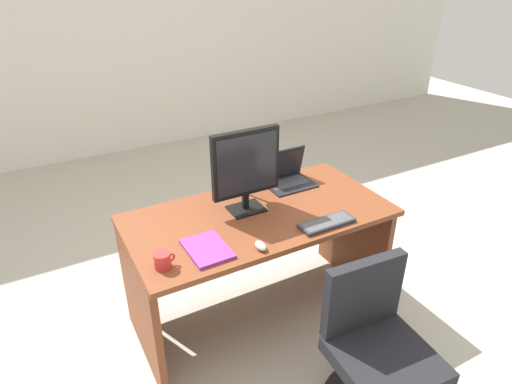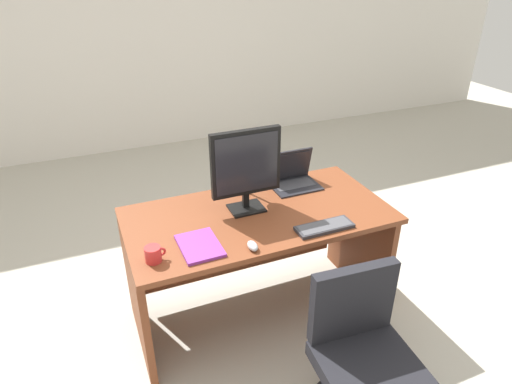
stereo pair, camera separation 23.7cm
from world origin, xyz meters
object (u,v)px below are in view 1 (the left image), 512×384
object	(u,v)px
mouse	(261,246)
office_chair	(376,359)
laptop	(286,172)
desk	(255,242)
keyboard	(327,223)
desk_lamp	(240,150)
book	(207,249)
coffee_mug	(163,260)
monitor	(246,166)

from	to	relation	value
mouse	office_chair	distance (m)	0.80
laptop	desk	bearing A→B (deg)	-147.91
keyboard	desk_lamp	distance (m)	0.68
book	coffee_mug	size ratio (longest dim) A/B	2.63
monitor	book	distance (m)	0.53
laptop	coffee_mug	distance (m)	1.11
mouse	coffee_mug	distance (m)	0.49
desk	laptop	bearing A→B (deg)	32.09
keyboard	desk_lamp	bearing A→B (deg)	113.81
monitor	office_chair	xyz separation A→B (m)	(0.23, -0.94, -0.72)
monitor	mouse	distance (m)	0.48
keyboard	office_chair	distance (m)	0.74
desk_lamp	coffee_mug	xyz separation A→B (m)	(-0.67, -0.50, -0.25)
desk	monitor	bearing A→B (deg)	158.38
monitor	coffee_mug	world-z (taller)	monitor
mouse	office_chair	xyz separation A→B (m)	(0.35, -0.55, -0.46)
desk	laptop	world-z (taller)	laptop
desk	book	xyz separation A→B (m)	(-0.41, -0.25, 0.24)
keyboard	book	distance (m)	0.69
desk	mouse	size ratio (longest dim) A/B	17.89
desk	desk_lamp	bearing A→B (deg)	84.98
keyboard	office_chair	bearing A→B (deg)	-98.26
desk_lamp	office_chair	distance (m)	1.36
monitor	coffee_mug	bearing A→B (deg)	-154.04
laptop	mouse	distance (m)	0.78
laptop	book	xyz separation A→B (m)	(-0.76, -0.46, -0.06)
coffee_mug	monitor	bearing A→B (deg)	25.96
laptop	desk_lamp	distance (m)	0.40
desk	book	distance (m)	0.54
laptop	desk_lamp	world-z (taller)	desk_lamp
office_chair	mouse	bearing A→B (deg)	122.53
office_chair	coffee_mug	bearing A→B (deg)	142.36
keyboard	office_chair	world-z (taller)	office_chair
keyboard	office_chair	xyz separation A→B (m)	(-0.08, -0.58, -0.45)
desk	laptop	size ratio (longest dim) A/B	5.03
desk	coffee_mug	bearing A→B (deg)	-157.14
mouse	desk_lamp	bearing A→B (deg)	72.40
desk	desk_lamp	distance (m)	0.57
office_chair	laptop	bearing A→B (deg)	81.82
keyboard	monitor	bearing A→B (deg)	131.22
monitor	book	xyz separation A→B (m)	(-0.36, -0.27, -0.27)
book	monitor	bearing A→B (deg)	36.15
keyboard	mouse	xyz separation A→B (m)	(-0.43, -0.03, 0.01)
monitor	mouse	xyz separation A→B (m)	(-0.12, -0.39, -0.26)
laptop	keyboard	world-z (taller)	laptop
keyboard	desk	bearing A→B (deg)	128.10
laptop	mouse	bearing A→B (deg)	-131.36
mouse	book	distance (m)	0.27
coffee_mug	keyboard	bearing A→B (deg)	-4.21
mouse	office_chair	bearing A→B (deg)	-57.47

